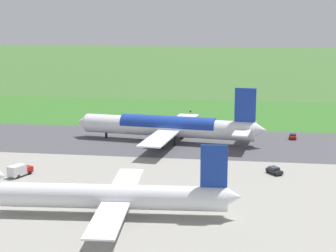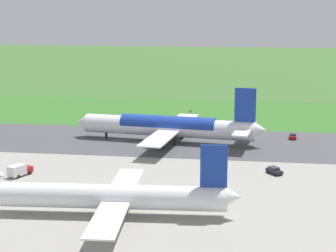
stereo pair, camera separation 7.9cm
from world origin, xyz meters
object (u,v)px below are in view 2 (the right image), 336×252
service_car_followme (293,136)px  no_stopping_sign (190,113)px  traffic_cone_orange (181,116)px  service_truck_fuel (19,170)px  airliner_parked_mid (114,196)px  airliner_main (169,127)px  service_car_ops (274,170)px

service_car_followme → no_stopping_sign: size_ratio=1.94×
no_stopping_sign → traffic_cone_orange: size_ratio=4.01×
service_truck_fuel → no_stopping_sign: size_ratio=2.82×
airliner_parked_mid → service_truck_fuel: bearing=-37.8°
airliner_parked_mid → service_truck_fuel: size_ratio=7.32×
no_stopping_sign → traffic_cone_orange: no_stopping_sign is taller
service_car_followme → service_truck_fuel: service_truck_fuel is taller
airliner_main → no_stopping_sign: (-1.98, -37.51, -3.03)m
service_car_followme → service_car_ops: same height
service_car_followme → service_truck_fuel: 77.34m
airliner_main → airliner_parked_mid: (1.70, 57.62, -0.72)m
service_car_followme → traffic_cone_orange: 45.57m
airliner_main → service_car_followme: airliner_main is taller
service_car_ops → traffic_cone_orange: (28.75, -64.76, -0.57)m
no_stopping_sign → service_truck_fuel: bearing=68.1°
airliner_main → service_truck_fuel: 46.65m
airliner_parked_mid → service_car_followme: size_ratio=10.62×
airliner_main → no_stopping_sign: size_ratio=24.55×
service_car_ops → traffic_cone_orange: size_ratio=8.16×
service_car_ops → traffic_cone_orange: service_car_ops is taller
airliner_parked_mid → service_car_ops: bearing=-134.0°
service_truck_fuel → traffic_cone_orange: size_ratio=11.30×
airliner_main → service_car_ops: size_ratio=12.06×
airliner_parked_mid → no_stopping_sign: bearing=-92.2°
service_truck_fuel → service_car_ops: bearing=-170.0°
service_car_ops → no_stopping_sign: (25.54, -64.84, 0.48)m
service_truck_fuel → traffic_cone_orange: service_truck_fuel is taller
airliner_parked_mid → traffic_cone_orange: bearing=-90.3°
airliner_parked_mid → service_truck_fuel: airliner_parked_mid is taller
service_car_followme → service_truck_fuel: (62.26, 45.88, 0.56)m
airliner_main → service_truck_fuel: bearing=52.9°
airliner_main → service_car_ops: (-27.52, 27.33, -3.51)m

